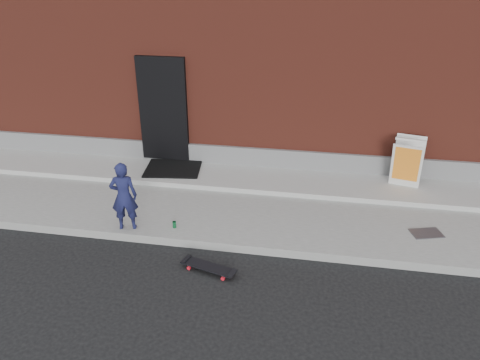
% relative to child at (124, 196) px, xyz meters
% --- Properties ---
extents(ground, '(80.00, 80.00, 0.00)m').
position_rel_child_xyz_m(ground, '(2.42, -0.20, -0.76)').
color(ground, black).
rests_on(ground, ground).
extents(sidewalk, '(20.00, 3.00, 0.15)m').
position_rel_child_xyz_m(sidewalk, '(2.42, 1.30, -0.68)').
color(sidewalk, slate).
rests_on(sidewalk, ground).
extents(apron, '(20.00, 1.20, 0.10)m').
position_rel_child_xyz_m(apron, '(2.42, 2.20, -0.56)').
color(apron, gray).
rests_on(apron, sidewalk).
extents(building, '(20.00, 8.10, 5.00)m').
position_rel_child_xyz_m(building, '(2.42, 6.79, 1.74)').
color(building, maroon).
rests_on(building, ground).
extents(child, '(0.50, 0.40, 1.22)m').
position_rel_child_xyz_m(child, '(0.00, 0.00, 0.00)').
color(child, '#171A41').
rests_on(child, sidewalk).
extents(skateboard, '(0.89, 0.45, 0.10)m').
position_rel_child_xyz_m(skateboard, '(1.61, -0.76, -0.68)').
color(skateboard, red).
rests_on(skateboard, ground).
extents(pizza_sign, '(0.71, 0.79, 0.95)m').
position_rel_child_xyz_m(pizza_sign, '(4.87, 2.38, -0.03)').
color(pizza_sign, silver).
rests_on(pizza_sign, apron).
extents(soda_can, '(0.07, 0.07, 0.12)m').
position_rel_child_xyz_m(soda_can, '(0.80, 0.15, -0.55)').
color(soda_can, '#198141').
rests_on(soda_can, sidewalk).
extents(doormat, '(1.26, 1.07, 0.03)m').
position_rel_child_xyz_m(doormat, '(0.12, 2.26, -0.49)').
color(doormat, black).
rests_on(doormat, apron).
extents(utility_plate, '(0.58, 0.45, 0.02)m').
position_rel_child_xyz_m(utility_plate, '(5.03, 0.70, -0.60)').
color(utility_plate, '#4F4F54').
rests_on(utility_plate, sidewalk).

